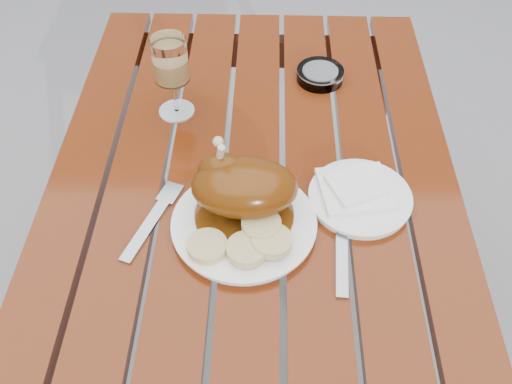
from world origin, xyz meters
TOP-DOWN VIEW (x-y plane):
  - ground at (0.00, 0.00)m, footprint 60.00×60.00m
  - table at (0.00, 0.00)m, footprint 0.80×1.20m
  - dinner_plate at (-0.01, -0.13)m, footprint 0.30×0.30m
  - roast_duck at (-0.02, -0.09)m, footprint 0.19×0.18m
  - bread_dumplings at (-0.01, -0.18)m, footprint 0.18×0.12m
  - wine_glass at (-0.17, 0.19)m, footprint 0.08×0.08m
  - side_plate at (0.20, -0.06)m, footprint 0.23×0.23m
  - napkin at (0.19, -0.05)m, footprint 0.15×0.14m
  - ashtray at (0.15, 0.32)m, footprint 0.13×0.13m
  - fork at (-0.18, -0.13)m, footprint 0.08×0.18m
  - knife at (0.16, -0.17)m, footprint 0.03×0.22m

SIDE VIEW (x-z plane):
  - ground at x=0.00m, z-range 0.00..0.00m
  - table at x=0.00m, z-range 0.00..0.75m
  - fork at x=-0.18m, z-range 0.75..0.76m
  - knife at x=0.16m, z-range 0.75..0.76m
  - side_plate at x=0.20m, z-range 0.75..0.77m
  - dinner_plate at x=-0.01m, z-range 0.75..0.77m
  - ashtray at x=0.15m, z-range 0.75..0.78m
  - napkin at x=0.19m, z-range 0.77..0.78m
  - bread_dumplings at x=-0.01m, z-range 0.77..0.79m
  - roast_duck at x=-0.02m, z-range 0.75..0.89m
  - wine_glass at x=-0.17m, z-range 0.75..0.93m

